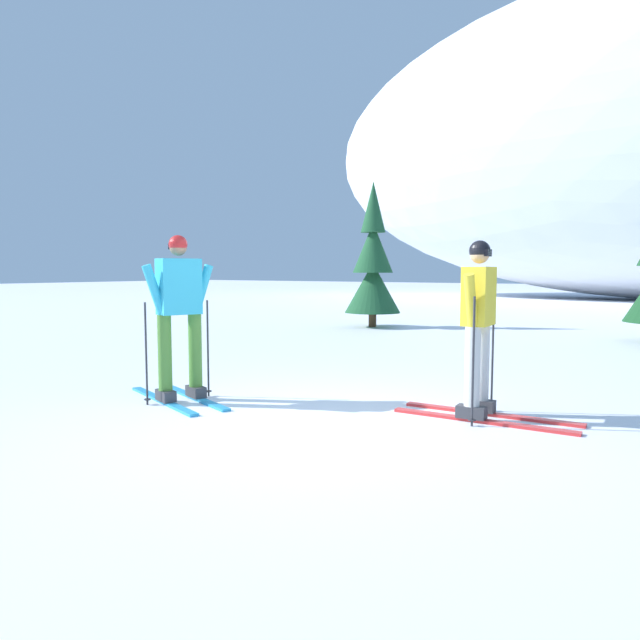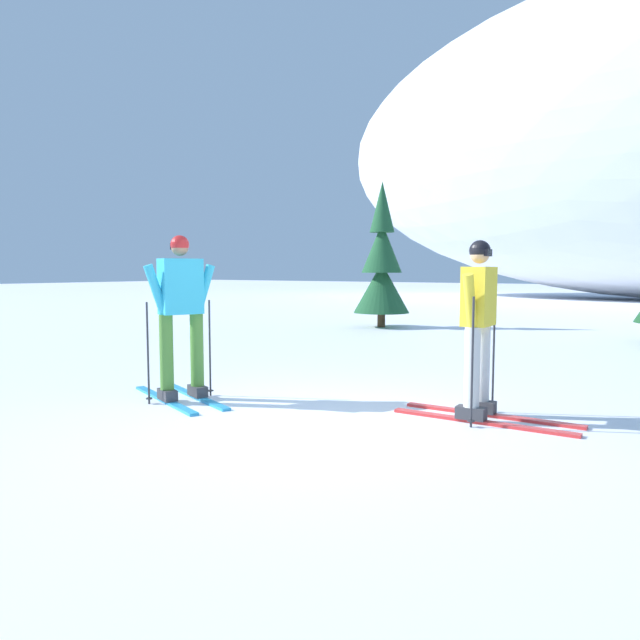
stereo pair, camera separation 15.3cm
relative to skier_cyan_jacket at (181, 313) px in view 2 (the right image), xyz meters
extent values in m
plane|color=white|center=(1.85, -0.14, -0.99)|extent=(120.00, 120.00, 0.00)
cube|color=#2893CC|center=(-0.15, -0.14, -0.98)|extent=(1.62, 0.69, 0.03)
cube|color=#2893CC|center=(-0.02, 0.20, -0.98)|extent=(1.62, 0.69, 0.03)
cube|color=#38383D|center=(-0.06, -0.17, -0.90)|extent=(0.31, 0.23, 0.12)
cube|color=#38383D|center=(0.07, 0.17, -0.90)|extent=(0.31, 0.23, 0.12)
cylinder|color=#4C8433|center=(-0.06, -0.17, -0.43)|extent=(0.15, 0.15, 0.83)
cylinder|color=#4C8433|center=(0.07, 0.17, -0.43)|extent=(0.15, 0.15, 0.83)
cube|color=#33B7D6|center=(0.01, 0.00, 0.30)|extent=(0.38, 0.51, 0.62)
cylinder|color=#33B7D6|center=(-0.09, -0.26, 0.26)|extent=(0.19, 0.29, 0.58)
cylinder|color=#33B7D6|center=(0.10, 0.26, 0.26)|extent=(0.19, 0.29, 0.58)
sphere|color=#A37556|center=(0.01, 0.00, 0.73)|extent=(0.19, 0.19, 0.19)
sphere|color=red|center=(0.01, 0.00, 0.76)|extent=(0.21, 0.21, 0.21)
cube|color=black|center=(-0.07, 0.03, 0.74)|extent=(0.09, 0.15, 0.07)
cylinder|color=#2D2D33|center=(-0.18, -0.33, -0.43)|extent=(0.02, 0.02, 1.13)
cylinder|color=#2D2D33|center=(-0.18, -0.33, -0.93)|extent=(0.07, 0.07, 0.01)
cylinder|color=#2D2D33|center=(0.08, 0.36, -0.43)|extent=(0.02, 0.02, 1.13)
cylinder|color=#2D2D33|center=(0.08, 0.36, -0.93)|extent=(0.07, 0.07, 0.01)
cube|color=red|center=(3.12, 1.24, -0.98)|extent=(1.79, 0.15, 0.03)
cube|color=red|center=(3.13, 0.92, -0.98)|extent=(1.79, 0.15, 0.03)
cube|color=#38383D|center=(3.02, 1.24, -0.90)|extent=(0.28, 0.15, 0.12)
cube|color=#38383D|center=(3.03, 0.92, -0.90)|extent=(0.28, 0.15, 0.12)
cylinder|color=silver|center=(3.02, 1.24, -0.45)|extent=(0.15, 0.15, 0.78)
cylinder|color=silver|center=(3.03, 0.92, -0.45)|extent=(0.15, 0.15, 0.78)
cube|color=yellow|center=(3.03, 1.08, 0.22)|extent=(0.25, 0.41, 0.58)
cylinder|color=yellow|center=(3.02, 1.33, 0.17)|extent=(0.11, 0.28, 0.58)
cylinder|color=yellow|center=(3.04, 0.82, 0.17)|extent=(0.11, 0.28, 0.58)
sphere|color=tan|center=(3.03, 1.08, 0.64)|extent=(0.19, 0.19, 0.19)
sphere|color=black|center=(3.03, 1.08, 0.67)|extent=(0.21, 0.21, 0.21)
cube|color=black|center=(3.11, 1.08, 0.65)|extent=(0.04, 0.15, 0.07)
cylinder|color=#2D2D33|center=(3.08, 1.42, -0.38)|extent=(0.02, 0.02, 1.23)
cylinder|color=#2D2D33|center=(3.08, 1.42, -0.93)|extent=(0.07, 0.07, 0.01)
cylinder|color=#2D2D33|center=(3.10, 0.74, -0.38)|extent=(0.02, 0.02, 1.23)
cylinder|color=#2D2D33|center=(3.10, 0.74, -0.93)|extent=(0.07, 0.07, 0.01)
cylinder|color=#47301E|center=(-2.21, 8.84, -0.74)|extent=(0.20, 0.20, 0.50)
cone|color=#1E512D|center=(-2.21, 8.84, 0.03)|extent=(1.44, 1.44, 1.29)
cone|color=#1E512D|center=(-2.21, 8.84, 1.06)|extent=(1.03, 1.03, 1.29)
cone|color=#1E512D|center=(-2.21, 8.84, 2.09)|extent=(0.63, 0.63, 1.29)
camera|label=1|loc=(4.83, -4.61, 0.48)|focal=32.92mm
camera|label=2|loc=(4.96, -4.53, 0.48)|focal=32.92mm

